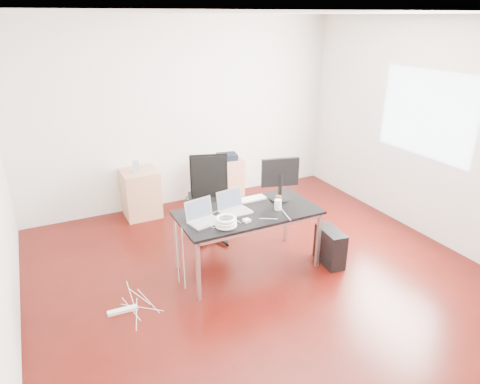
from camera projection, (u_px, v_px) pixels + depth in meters
name	position (u px, v px, depth m)	size (l,w,h in m)	color
room_shell	(267.00, 160.00, 4.40)	(5.00, 5.00, 5.00)	#390906
desk	(248.00, 215.00, 4.86)	(1.60, 0.80, 0.73)	black
office_chair	(210.00, 194.00, 5.61)	(0.60, 0.62, 1.08)	black
filing_cabinet_left	(141.00, 193.00, 6.30)	(0.50, 0.50, 0.70)	tan
filing_cabinet_right	(224.00, 179.00, 6.85)	(0.50, 0.50, 0.70)	tan
pc_tower	(330.00, 246.00, 5.12)	(0.20, 0.45, 0.44)	black
wastebasket	(194.00, 206.00, 6.38)	(0.24, 0.24, 0.28)	black
power_strip	(123.00, 310.00, 4.33)	(0.30, 0.06, 0.04)	white
laptop_left	(203.00, 217.00, 4.57)	(0.37, 0.32, 0.23)	silver
laptop_right	(233.00, 207.00, 4.81)	(0.37, 0.30, 0.23)	silver
monitor	(280.00, 177.00, 5.06)	(0.45, 0.26, 0.51)	black
keyboard	(248.00, 200.00, 5.11)	(0.44, 0.14, 0.02)	white
cup_white	(278.00, 205.00, 4.86)	(0.08, 0.08, 0.12)	white
cup_brown	(278.00, 200.00, 5.01)	(0.08, 0.08, 0.10)	brown
cable_coil	(226.00, 222.00, 4.47)	(0.24, 0.24, 0.11)	white
power_adapter	(247.00, 220.00, 4.59)	(0.07, 0.07, 0.03)	white
speaker	(136.00, 167.00, 6.07)	(0.09, 0.08, 0.18)	#9E9E9E
navy_garment	(227.00, 157.00, 6.65)	(0.30, 0.24, 0.09)	black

